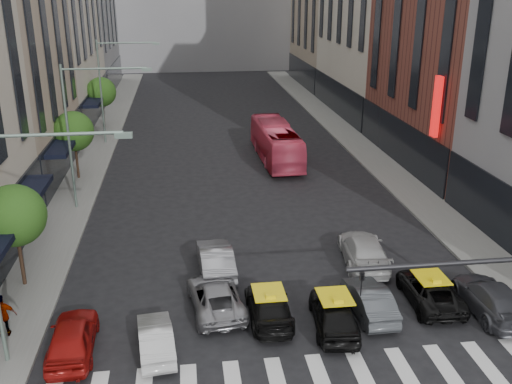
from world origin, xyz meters
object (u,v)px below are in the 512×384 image
object	(u,v)px
taxi_center	(334,312)
bus	(276,142)
pedestrian_far	(3,316)
car_white_front	(156,338)
car_red	(72,337)
streetlamp_far	(111,78)
taxi_left	(269,306)
streetlamp_near	(12,219)
streetlamp_mid	(83,118)

from	to	relation	value
taxi_center	bus	bearing A→B (deg)	-87.90
pedestrian_far	car_white_front	bearing A→B (deg)	158.53
car_red	car_white_front	bearing A→B (deg)	172.45
car_white_front	pedestrian_far	world-z (taller)	pedestrian_far
streetlamp_far	bus	distance (m)	15.81
taxi_left	bus	distance (m)	23.59
streetlamp_near	car_red	xyz separation A→B (m)	(1.43, 0.33, -5.18)
streetlamp_near	taxi_left	world-z (taller)	streetlamp_near
taxi_left	bus	bearing A→B (deg)	-99.67
car_red	taxi_center	distance (m)	10.52
streetlamp_mid	taxi_left	bearing A→B (deg)	-56.69
pedestrian_far	streetlamp_mid	bearing A→B (deg)	-101.95
streetlamp_mid	car_red	world-z (taller)	streetlamp_mid
taxi_left	taxi_center	size ratio (longest dim) A/B	1.01
streetlamp_far	car_white_front	bearing A→B (deg)	-81.76
streetlamp_near	pedestrian_far	world-z (taller)	streetlamp_near
car_white_front	streetlamp_mid	bearing A→B (deg)	-80.18
taxi_center	bus	world-z (taller)	bus
streetlamp_mid	pedestrian_far	size ratio (longest dim) A/B	4.89
streetlamp_far	car_red	size ratio (longest dim) A/B	2.11
taxi_center	bus	size ratio (longest dim) A/B	0.39
streetlamp_near	streetlamp_far	distance (m)	32.00
taxi_center	bus	xyz separation A→B (m)	(1.53, 24.25, 0.78)
bus	pedestrian_far	distance (m)	27.67
streetlamp_far	taxi_left	bearing A→B (deg)	-72.81
streetlamp_mid	bus	distance (m)	16.77
streetlamp_near	streetlamp_far	world-z (taller)	same
streetlamp_mid	taxi_center	world-z (taller)	streetlamp_mid
taxi_center	taxi_left	bearing A→B (deg)	-16.29
streetlamp_mid	pedestrian_far	distance (m)	15.19
streetlamp_far	car_white_front	size ratio (longest dim) A/B	2.42
car_red	taxi_left	world-z (taller)	car_red
bus	pedestrian_far	xyz separation A→B (m)	(-14.92, -23.30, -0.45)
streetlamp_near	taxi_left	size ratio (longest dim) A/B	2.07
streetlamp_mid	taxi_center	xyz separation A→B (m)	(11.94, -15.28, -5.17)
car_red	bus	xyz separation A→B (m)	(12.04, 24.64, 0.79)
streetlamp_near	bus	size ratio (longest dim) A/B	0.83
bus	pedestrian_far	world-z (taller)	bus
taxi_center	bus	distance (m)	24.31
streetlamp_far	taxi_center	world-z (taller)	streetlamp_far
car_white_front	pedestrian_far	distance (m)	6.33
car_red	car_white_front	size ratio (longest dim) A/B	1.15
streetlamp_far	car_red	distance (m)	32.12
car_white_front	car_red	bearing A→B (deg)	-12.07
car_white_front	pedestrian_far	xyz separation A→B (m)	(-6.09, 1.67, 0.46)
car_white_front	bus	world-z (taller)	bus
streetlamp_near	pedestrian_far	size ratio (longest dim) A/B	4.89
taxi_left	pedestrian_far	size ratio (longest dim) A/B	2.36
streetlamp_mid	car_red	xyz separation A→B (m)	(1.43, -15.67, -5.18)
pedestrian_far	streetlamp_near	bearing A→B (deg)	124.83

